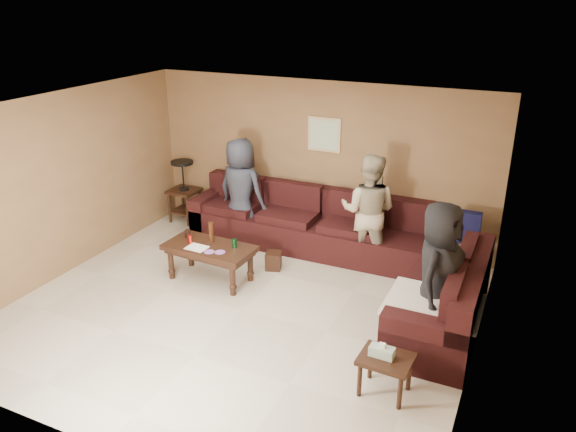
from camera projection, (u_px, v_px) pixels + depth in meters
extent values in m
plane|color=beige|center=(241.00, 310.00, 7.01)|extent=(5.50, 5.50, 0.00)
cube|color=beige|center=(234.00, 115.00, 6.09)|extent=(5.50, 5.00, 0.10)
cube|color=brown|center=(318.00, 162.00, 8.65)|extent=(5.50, 0.10, 2.50)
cube|color=brown|center=(82.00, 326.00, 4.44)|extent=(5.50, 0.10, 2.50)
cube|color=brown|center=(61.00, 186.00, 7.61)|extent=(0.10, 5.00, 2.50)
cube|color=brown|center=(484.00, 262.00, 5.48)|extent=(0.10, 5.00, 2.50)
cube|color=black|center=(306.00, 234.00, 8.65)|extent=(3.70, 0.90, 0.45)
cube|color=black|center=(314.00, 199.00, 8.76)|extent=(3.70, 0.24, 0.45)
cube|color=black|center=(210.00, 211.00, 9.29)|extent=(0.24, 0.90, 0.63)
cube|color=black|center=(438.00, 312.00, 6.54)|extent=(0.90, 2.00, 0.45)
cube|color=black|center=(472.00, 284.00, 6.24)|extent=(0.24, 2.00, 0.45)
cube|color=black|center=(423.00, 346.00, 5.77)|extent=(0.90, 0.24, 0.63)
cube|color=#111137|center=(463.00, 227.00, 7.56)|extent=(0.45, 0.14, 0.45)
cube|color=silver|center=(434.00, 304.00, 6.03)|extent=(1.00, 0.85, 0.04)
cube|color=black|center=(210.00, 248.00, 7.58)|extent=(1.25, 0.67, 0.07)
cube|color=black|center=(210.00, 252.00, 7.61)|extent=(1.16, 0.57, 0.06)
cylinder|color=black|center=(171.00, 264.00, 7.71)|extent=(0.08, 0.08, 0.45)
cylinder|color=black|center=(233.00, 280.00, 7.28)|extent=(0.08, 0.08, 0.45)
cylinder|color=black|center=(191.00, 251.00, 8.07)|extent=(0.08, 0.08, 0.45)
cylinder|color=black|center=(250.00, 266.00, 7.65)|extent=(0.08, 0.08, 0.45)
cylinder|color=red|center=(190.00, 239.00, 7.62)|extent=(0.07, 0.07, 0.12)
cylinder|color=#12682D|center=(235.00, 243.00, 7.50)|extent=(0.07, 0.07, 0.12)
cylinder|color=#361A0C|center=(211.00, 232.00, 7.65)|extent=(0.07, 0.07, 0.28)
cylinder|color=black|center=(188.00, 234.00, 7.80)|extent=(0.08, 0.08, 0.11)
cube|color=white|center=(197.00, 248.00, 7.51)|extent=(0.29, 0.23, 0.00)
cylinder|color=#D0497D|center=(209.00, 252.00, 7.38)|extent=(0.14, 0.14, 0.01)
cylinder|color=#D0497D|center=(220.00, 252.00, 7.37)|extent=(0.14, 0.14, 0.01)
cube|color=black|center=(184.00, 191.00, 9.53)|extent=(0.48, 0.48, 0.05)
cube|color=black|center=(185.00, 210.00, 9.67)|extent=(0.42, 0.42, 0.03)
cylinder|color=black|center=(170.00, 208.00, 9.56)|extent=(0.05, 0.05, 0.54)
cylinder|color=black|center=(188.00, 211.00, 9.40)|extent=(0.05, 0.05, 0.54)
cylinder|color=black|center=(183.00, 201.00, 9.87)|extent=(0.05, 0.05, 0.54)
cylinder|color=black|center=(200.00, 204.00, 9.71)|extent=(0.05, 0.05, 0.54)
cylinder|color=black|center=(184.00, 189.00, 9.52)|extent=(0.17, 0.17, 0.03)
cylinder|color=black|center=(183.00, 175.00, 9.43)|extent=(0.03, 0.03, 0.45)
cylinder|color=black|center=(182.00, 162.00, 9.35)|extent=(0.37, 0.37, 0.05)
cube|color=black|center=(386.00, 359.00, 5.43)|extent=(0.52, 0.44, 0.05)
cylinder|color=black|center=(360.00, 379.00, 5.46)|extent=(0.05, 0.05, 0.40)
cylinder|color=black|center=(400.00, 392.00, 5.29)|extent=(0.05, 0.05, 0.40)
cylinder|color=black|center=(370.00, 361.00, 5.72)|extent=(0.05, 0.05, 0.40)
cylinder|color=black|center=(409.00, 373.00, 5.55)|extent=(0.05, 0.05, 0.40)
cube|color=silver|center=(382.00, 352.00, 5.42)|extent=(0.25, 0.13, 0.10)
cube|color=white|center=(382.00, 346.00, 5.40)|extent=(0.06, 0.04, 0.05)
cube|color=black|center=(273.00, 261.00, 8.01)|extent=(0.27, 0.27, 0.26)
cube|color=tan|center=(324.00, 134.00, 8.42)|extent=(0.52, 0.03, 0.52)
cube|color=silver|center=(324.00, 135.00, 8.41)|extent=(0.44, 0.01, 0.44)
imported|color=#2B2F3B|center=(241.00, 191.00, 8.69)|extent=(0.87, 0.63, 1.65)
imported|color=tan|center=(368.00, 211.00, 7.86)|extent=(0.85, 0.69, 1.67)
imported|color=black|center=(438.00, 274.00, 6.14)|extent=(0.64, 0.88, 1.66)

